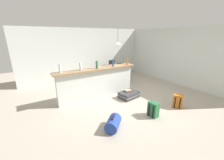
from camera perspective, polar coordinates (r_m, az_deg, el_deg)
name	(u,v)px	position (r m, az deg, el deg)	size (l,w,h in m)	color
ground_plane	(123,98)	(5.14, 4.68, -7.40)	(13.00, 13.00, 0.05)	#ADA393
wall_back	(89,54)	(7.37, -9.51, 10.52)	(6.60, 0.10, 2.50)	silver
wall_right	(173,56)	(7.15, 23.76, 9.05)	(0.10, 6.00, 2.50)	silver
partition_half_wall	(98,84)	(4.99, -5.86, -1.50)	(2.80, 0.20, 1.03)	silver
bar_countertop	(97,69)	(4.84, -6.06, 4.57)	(2.96, 0.40, 0.05)	#93704C
bottle_white	(60,68)	(4.44, -20.50, 4.47)	(0.08, 0.08, 0.27)	silver
bottle_clear	(80,66)	(4.59, -12.79, 5.47)	(0.07, 0.07, 0.26)	silver
bottle_green	(97,65)	(4.73, -6.21, 6.20)	(0.07, 0.07, 0.26)	#2D6B38
bottle_blue	(113,63)	(5.05, 0.47, 6.94)	(0.07, 0.07, 0.24)	#284C89
bottle_amber	(127,61)	(5.35, 6.18, 7.57)	(0.06, 0.06, 0.26)	#9E661E
dining_table	(117,67)	(6.96, 1.89, 5.27)	(1.10, 0.80, 0.74)	brown
dining_chair_near_partition	(122,72)	(6.49, 4.02, 3.13)	(0.44, 0.44, 0.93)	black
dining_chair_far_side	(111,67)	(7.49, -0.57, 5.16)	(0.47, 0.47, 0.93)	black
pendant_lamp	(118,43)	(6.80, 2.41, 14.80)	(0.34, 0.34, 0.82)	black
suitcase_flat_charcoal	(129,95)	(5.11, 6.94, -5.94)	(0.87, 0.59, 0.22)	#38383D
backpack_orange	(177,101)	(4.84, 25.20, -7.83)	(0.33, 0.34, 0.42)	orange
duffel_bag_blue	(113,123)	(3.50, 0.48, -17.26)	(0.56, 0.54, 0.34)	#233D93
backpack_green	(153,109)	(4.11, 16.57, -11.48)	(0.27, 0.29, 0.42)	#286B3D
book_stack	(128,91)	(5.09, 6.65, -4.31)	(0.26, 0.19, 0.06)	#AD2D2D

